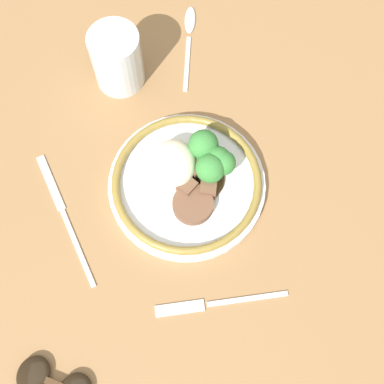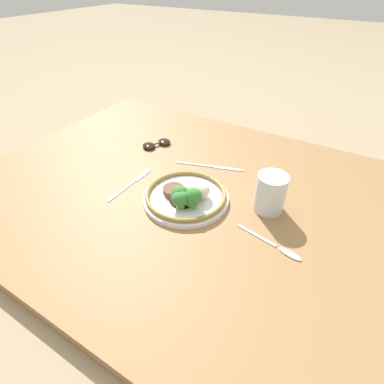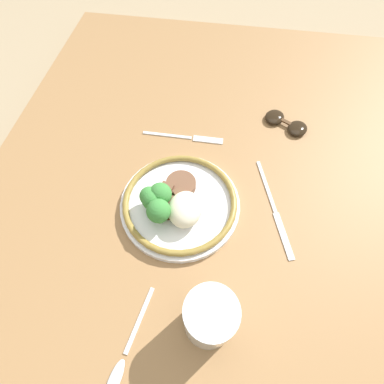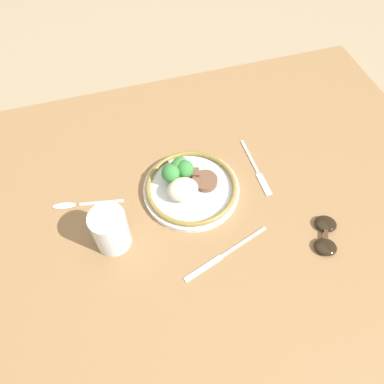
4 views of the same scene
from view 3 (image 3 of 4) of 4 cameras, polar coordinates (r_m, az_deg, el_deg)
name	(u,v)px [view 3 (image 3 of 4)]	position (r m, az deg, el deg)	size (l,w,h in m)	color
ground_plane	(200,225)	(0.61, 1.58, -6.39)	(8.00, 8.00, 0.00)	#998466
dining_table	(200,222)	(0.59, 1.62, -5.65)	(1.33, 0.93, 0.04)	olive
plate	(176,203)	(0.57, -2.99, -2.12)	(0.23, 0.23, 0.07)	white
juice_glass	(210,318)	(0.48, 3.37, -22.90)	(0.08, 0.08, 0.10)	orange
fork	(191,138)	(0.69, -0.25, 10.27)	(0.02, 0.18, 0.00)	silver
knife	(275,210)	(0.60, 15.48, -3.36)	(0.21, 0.08, 0.00)	silver
spoon	(121,364)	(0.52, -13.32, -29.23)	(0.17, 0.04, 0.01)	silver
sunglasses	(286,123)	(0.74, 17.45, 12.50)	(0.09, 0.11, 0.01)	black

